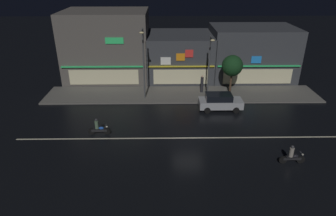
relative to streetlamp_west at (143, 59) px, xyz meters
name	(u,v)px	position (x,y,z in m)	size (l,w,h in m)	color
ground_plane	(188,138)	(4.12, -8.17, -4.51)	(140.00, 140.00, 0.00)	black
lane_divider_stripe	(188,138)	(4.12, -8.17, -4.51)	(28.81, 0.16, 0.01)	beige
sidewalk_far	(182,94)	(4.12, 1.17, -4.44)	(30.32, 4.85, 0.14)	#5B5954
storefront_left_block	(251,53)	(13.21, 7.08, -1.28)	(10.21, 7.13, 6.46)	#383A3F
storefront_center_block	(180,56)	(4.11, 7.54, -1.75)	(8.15, 8.06, 5.52)	#383A3F
storefront_right_block	(107,45)	(-4.98, 7.47, -0.33)	(10.19, 7.91, 8.37)	#56514C
streetlamp_west	(143,59)	(0.00, 0.00, 0.00)	(0.44, 1.64, 7.45)	#47494C
streetlamp_mid	(209,62)	(6.85, 0.27, -0.42)	(0.44, 1.64, 6.64)	#47494C
pedestrian_on_sidewalk	(202,84)	(6.38, 1.69, -3.45)	(0.33, 0.33, 1.97)	#232328
street_tree	(232,66)	(9.49, 1.11, -1.12)	(2.28, 2.28, 4.42)	#473323
parked_car_near_kerb	(220,102)	(7.69, -2.65, -3.64)	(4.30, 1.98, 1.67)	#9EA0A5
motorcycle_lead	(98,128)	(-3.53, -7.47, -3.88)	(1.90, 0.60, 1.52)	black
motorcycle_following	(292,156)	(11.33, -11.83, -3.88)	(1.90, 0.60, 1.52)	black
traffic_cone	(234,106)	(9.24, -2.39, -4.24)	(0.36, 0.36, 0.55)	orange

